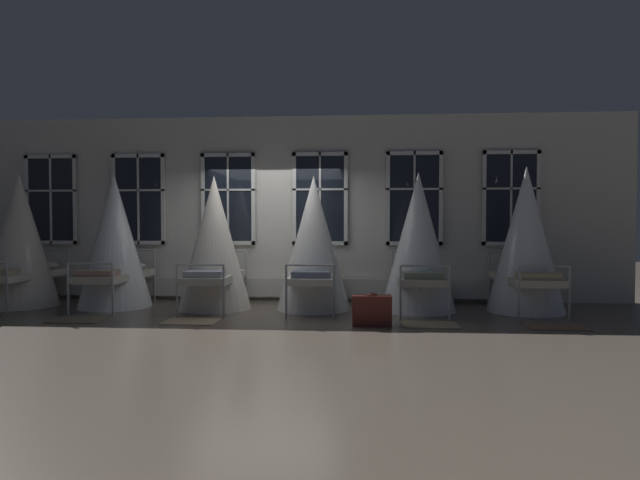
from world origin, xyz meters
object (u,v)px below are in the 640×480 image
cot_second (115,242)px  cot_sixth (526,241)px  cot_fifth (418,243)px  suitcase_dark (372,310)px  cot_third (214,244)px  cot_first (21,242)px  cot_fourth (314,244)px

cot_second → cot_sixth: (7.06, 0.01, 0.04)m
cot_fifth → suitcase_dark: 1.87m
cot_fifth → cot_third: bearing=90.0°
cot_third → cot_sixth: bearing=-90.2°
cot_second → cot_fifth: bearing=-90.6°
cot_first → cot_third: cot_first is taller
cot_first → suitcase_dark: bearing=-101.7°
cot_first → cot_second: bearing=-87.7°
cot_second → cot_sixth: size_ratio=0.97×
cot_fifth → cot_sixth: (1.78, 0.03, 0.04)m
cot_fourth → cot_first: bearing=89.0°
cot_first → cot_third: 3.51m
cot_third → suitcase_dark: (2.67, -1.38, -0.89)m
cot_first → cot_second: size_ratio=1.01×
cot_first → cot_fifth: size_ratio=1.01×
suitcase_dark → cot_first: bearing=164.9°
cot_second → cot_third: (1.80, -0.06, -0.02)m
cot_fourth → cot_sixth: (3.54, 0.02, 0.07)m
cot_fourth → cot_second: bearing=88.6°
cot_first → suitcase_dark: size_ratio=4.15×
cot_first → cot_fifth: bearing=-88.7°
cot_first → cot_sixth: cot_sixth is taller
cot_fourth → cot_fifth: size_ratio=0.98×
suitcase_dark → cot_sixth: bearing=27.1°
cot_fifth → suitcase_dark: (-0.81, -1.42, -0.91)m
cot_fourth → cot_sixth: bearing=-90.9°
cot_third → cot_fourth: bearing=-89.3°
cot_third → suitcase_dark: 3.14m
cot_third → cot_sixth: (5.26, 0.07, 0.06)m
cot_fourth → suitcase_dark: size_ratio=4.02×
cot_third → cot_fourth: (1.71, 0.05, -0.00)m
cot_second → cot_fourth: 3.51m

